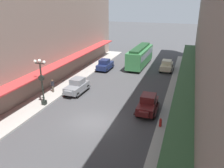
{
  "coord_description": "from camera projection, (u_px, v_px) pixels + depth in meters",
  "views": [
    {
      "loc": [
        8.12,
        -17.61,
        11.09
      ],
      "look_at": [
        0.0,
        6.0,
        1.8
      ],
      "focal_mm": 36.72,
      "sensor_mm": 36.0,
      "label": 1
    }
  ],
  "objects": [
    {
      "name": "lamp_post_with_clock",
      "position": [
        42.0,
        80.0,
        24.29
      ],
      "size": [
        1.42,
        0.44,
        5.16
      ],
      "color": "black",
      "rests_on": "sidewalk_left"
    },
    {
      "name": "parked_car_1",
      "position": [
        77.0,
        86.0,
        28.53
      ],
      "size": [
        2.22,
        4.29,
        1.84
      ],
      "color": "slate",
      "rests_on": "ground"
    },
    {
      "name": "sidewalk_left",
      "position": [
        27.0,
        110.0,
        24.21
      ],
      "size": [
        3.0,
        60.0,
        0.15
      ],
      "primitive_type": "cube",
      "color": "#A8A59E",
      "rests_on": "ground"
    },
    {
      "name": "pedestrian_1",
      "position": [
        182.0,
        82.0,
        29.56
      ],
      "size": [
        0.36,
        0.28,
        1.67
      ],
      "color": "slate",
      "rests_on": "sidewalk_right"
    },
    {
      "name": "pedestrian_0",
      "position": [
        53.0,
        86.0,
        28.38
      ],
      "size": [
        0.36,
        0.24,
        1.64
      ],
      "color": "#4C4238",
      "rests_on": "sidewalk_left"
    },
    {
      "name": "parked_car_0",
      "position": [
        148.0,
        104.0,
        23.65
      ],
      "size": [
        2.17,
        4.27,
        1.84
      ],
      "color": "#591919",
      "rests_on": "ground"
    },
    {
      "name": "ground_plane",
      "position": [
        92.0,
        122.0,
        21.95
      ],
      "size": [
        200.0,
        200.0,
        0.0
      ],
      "primitive_type": "plane",
      "color": "#424244"
    },
    {
      "name": "parked_car_3",
      "position": [
        105.0,
        64.0,
        37.75
      ],
      "size": [
        2.19,
        4.28,
        1.84
      ],
      "color": "#19234C",
      "rests_on": "ground"
    },
    {
      "name": "sidewalk_right",
      "position": [
        172.0,
        136.0,
        19.64
      ],
      "size": [
        3.0,
        60.0,
        0.15
      ],
      "primitive_type": "cube",
      "color": "#A8A59E",
      "rests_on": "ground"
    },
    {
      "name": "fire_hydrant",
      "position": [
        161.0,
        122.0,
        20.8
      ],
      "size": [
        0.24,
        0.24,
        0.82
      ],
      "color": "#B21E19",
      "rests_on": "sidewalk_right"
    },
    {
      "name": "streetcar",
      "position": [
        140.0,
        55.0,
        39.63
      ],
      "size": [
        2.75,
        9.66,
        3.46
      ],
      "color": "#33723F",
      "rests_on": "ground"
    },
    {
      "name": "pedestrian_2",
      "position": [
        189.0,
        66.0,
        36.51
      ],
      "size": [
        0.36,
        0.28,
        1.67
      ],
      "color": "#2D2D33",
      "rests_on": "sidewalk_right"
    },
    {
      "name": "parked_car_2",
      "position": [
        167.0,
        65.0,
        37.36
      ],
      "size": [
        2.14,
        4.26,
        1.84
      ],
      "color": "beige",
      "rests_on": "ground"
    }
  ]
}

